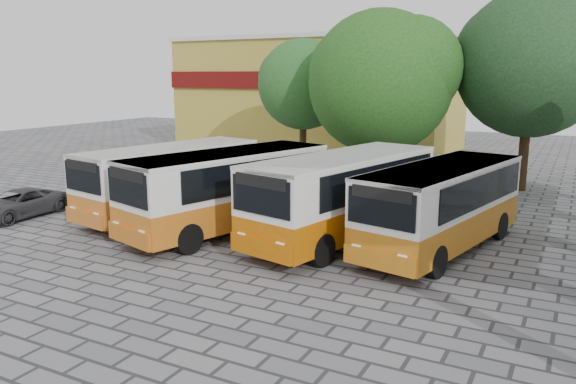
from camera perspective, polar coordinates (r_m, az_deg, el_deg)
The scene contains 10 objects.
ground at distance 16.14m, azimuth 0.13°, elevation -8.28°, with size 90.00×90.00×0.00m, color #5B5C62.
shophouse_block at distance 43.37m, azimuth 3.24°, elevation 9.95°, with size 20.40×10.40×8.30m.
bus_far_left at distance 22.79m, azimuth -11.81°, elevation 1.62°, with size 3.75×8.08×2.79m.
bus_centre_left at distance 20.06m, azimuth -6.09°, elevation 0.61°, with size 4.53×8.49×2.89m.
bus_centre_right at distance 18.95m, azimuth 5.65°, elevation 0.03°, with size 4.20×8.54×2.93m.
bus_far_right at distance 18.47m, azimuth 15.40°, elevation -0.97°, with size 3.86×8.02×2.76m.
tree_left at distance 31.88m, azimuth 1.69°, elevation 11.17°, with size 5.30×5.05×7.56m.
tree_middle at distance 28.01m, azimuth 9.56°, elevation 11.39°, with size 7.32×6.97×8.67m.
tree_right at distance 29.32m, azimuth 23.70°, elevation 12.34°, with size 7.32×6.97×9.57m.
parked_car at distance 24.64m, azimuth -25.76°, elevation -1.09°, with size 1.81×3.92×1.09m, color #35343A.
Camera 1 is at (7.03, -13.43, 5.54)m, focal length 35.00 mm.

